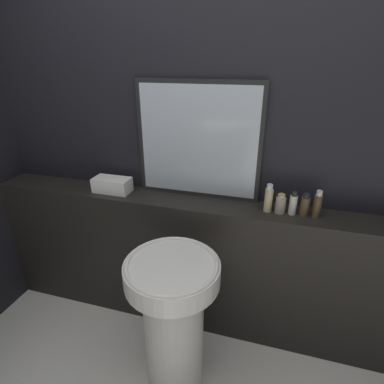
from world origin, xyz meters
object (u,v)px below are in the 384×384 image
object	(u,v)px
shampoo_bottle	(269,199)
hand_soap_bottle	(317,205)
mirror	(198,142)
pedestal_sink	(174,316)
body_wash_bottle	(305,206)
conditioner_bottle	(280,204)
lotion_bottle	(293,204)
towel_stack	(112,185)

from	to	relation	value
shampoo_bottle	hand_soap_bottle	size ratio (longest dim) A/B	1.04
mirror	pedestal_sink	bearing A→B (deg)	-87.52
hand_soap_bottle	shampoo_bottle	bearing A→B (deg)	-180.00
mirror	body_wash_bottle	size ratio (longest dim) A/B	5.68
shampoo_bottle	conditioner_bottle	size ratio (longest dim) A/B	1.46
shampoo_bottle	lotion_bottle	size ratio (longest dim) A/B	1.20
mirror	lotion_bottle	size ratio (longest dim) A/B	5.51
pedestal_sink	mirror	world-z (taller)	mirror
shampoo_bottle	body_wash_bottle	world-z (taller)	shampoo_bottle
shampoo_bottle	hand_soap_bottle	bearing A→B (deg)	0.00
lotion_bottle	body_wash_bottle	world-z (taller)	lotion_bottle
pedestal_sink	lotion_bottle	bearing A→B (deg)	40.75
conditioner_bottle	body_wash_bottle	xyz separation A→B (m)	(0.13, 0.00, 0.01)
pedestal_sink	conditioner_bottle	xyz separation A→B (m)	(0.48, 0.47, 0.50)
hand_soap_bottle	lotion_bottle	bearing A→B (deg)	-180.00
pedestal_sink	lotion_bottle	distance (m)	0.88
towel_stack	mirror	bearing A→B (deg)	10.25
lotion_bottle	body_wash_bottle	xyz separation A→B (m)	(0.06, 0.00, -0.00)
body_wash_bottle	hand_soap_bottle	world-z (taller)	hand_soap_bottle
lotion_bottle	towel_stack	bearing A→B (deg)	180.00
pedestal_sink	mirror	size ratio (longest dim) A/B	1.10
conditioner_bottle	towel_stack	bearing A→B (deg)	180.00
shampoo_bottle	body_wash_bottle	size ratio (longest dim) A/B	1.24
towel_stack	body_wash_bottle	size ratio (longest dim) A/B	1.81
towel_stack	lotion_bottle	world-z (taller)	lotion_bottle
conditioner_bottle	lotion_bottle	xyz separation A→B (m)	(0.07, 0.00, 0.01)
conditioner_bottle	pedestal_sink	bearing A→B (deg)	-135.59
lotion_bottle	shampoo_bottle	bearing A→B (deg)	180.00
mirror	lotion_bottle	bearing A→B (deg)	-9.83
pedestal_sink	body_wash_bottle	world-z (taller)	body_wash_bottle
towel_stack	conditioner_bottle	distance (m)	1.05
shampoo_bottle	conditioner_bottle	xyz separation A→B (m)	(0.07, 0.00, -0.02)
body_wash_bottle	mirror	bearing A→B (deg)	171.10
shampoo_bottle	body_wash_bottle	bearing A→B (deg)	0.00
towel_stack	lotion_bottle	distance (m)	1.12
pedestal_sink	hand_soap_bottle	bearing A→B (deg)	35.10
pedestal_sink	body_wash_bottle	distance (m)	0.92
mirror	shampoo_bottle	size ratio (longest dim) A/B	4.59
hand_soap_bottle	body_wash_bottle	bearing A→B (deg)	-180.00
pedestal_sink	shampoo_bottle	distance (m)	0.82
mirror	body_wash_bottle	world-z (taller)	mirror
conditioner_bottle	hand_soap_bottle	world-z (taller)	hand_soap_bottle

